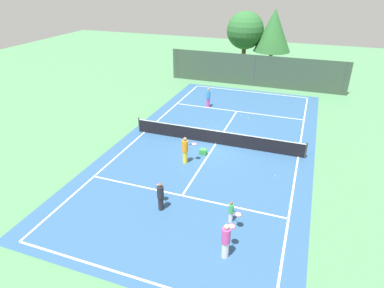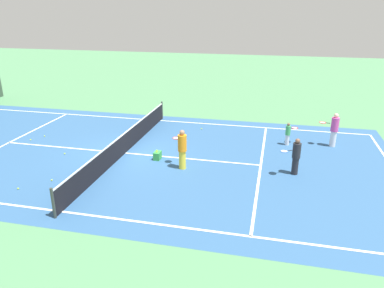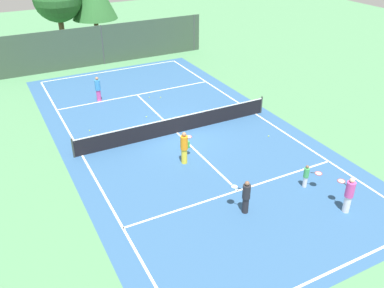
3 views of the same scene
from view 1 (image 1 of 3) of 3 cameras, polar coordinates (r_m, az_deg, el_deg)
name	(u,v)px [view 1 (image 1 of 3)]	position (r m, az deg, el deg)	size (l,w,h in m)	color
ground_plane	(216,144)	(23.07, 4.10, 0.05)	(80.00, 80.00, 0.00)	#4C8456
court_surface	(216,144)	(23.07, 4.10, 0.05)	(13.00, 25.00, 0.01)	#2D5684
tennis_net	(216,137)	(22.84, 4.14, 1.18)	(11.90, 0.10, 1.10)	#333833
perimeter_fence	(255,71)	(35.38, 10.67, 12.22)	(18.00, 0.12, 3.20)	#384C3D
tree_0	(274,30)	(39.22, 13.79, 18.36)	(4.03, 4.03, 7.18)	brown
tree_1	(245,31)	(39.71, 9.10, 18.63)	(4.12, 4.12, 6.84)	brown
player_0	(208,98)	(29.23, 2.79, 7.95)	(0.36, 0.36, 1.69)	#D14799
player_1	(231,212)	(15.96, 6.76, -11.45)	(0.76, 0.69, 1.16)	silver
player_2	(226,240)	(14.12, 5.83, -16.08)	(0.45, 0.95, 1.71)	silver
player_3	(160,196)	(16.57, -5.42, -8.82)	(0.66, 0.89, 1.57)	#232328
player_4	(185,150)	(20.34, -1.17, -1.00)	(0.86, 0.80, 1.75)	yellow
ball_crate	(203,152)	(21.60, 1.93, -1.37)	(0.43, 0.29, 0.43)	green
tennis_ball_0	(179,127)	(25.52, -2.31, 2.97)	(0.07, 0.07, 0.07)	#CCE533
tennis_ball_1	(216,126)	(25.63, 4.13, 3.03)	(0.07, 0.07, 0.07)	#CCE533
tennis_ball_2	(172,121)	(26.56, -3.52, 3.96)	(0.07, 0.07, 0.07)	#CCE533
tennis_ball_3	(248,118)	(27.41, 9.63, 4.37)	(0.07, 0.07, 0.07)	#CCE533
tennis_ball_4	(275,176)	(20.00, 14.04, -5.33)	(0.07, 0.07, 0.07)	#CCE533
tennis_ball_5	(245,141)	(23.61, 9.07, 0.50)	(0.07, 0.07, 0.07)	#CCE533
tennis_ball_6	(241,116)	(27.86, 8.41, 4.85)	(0.07, 0.07, 0.07)	#CCE533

